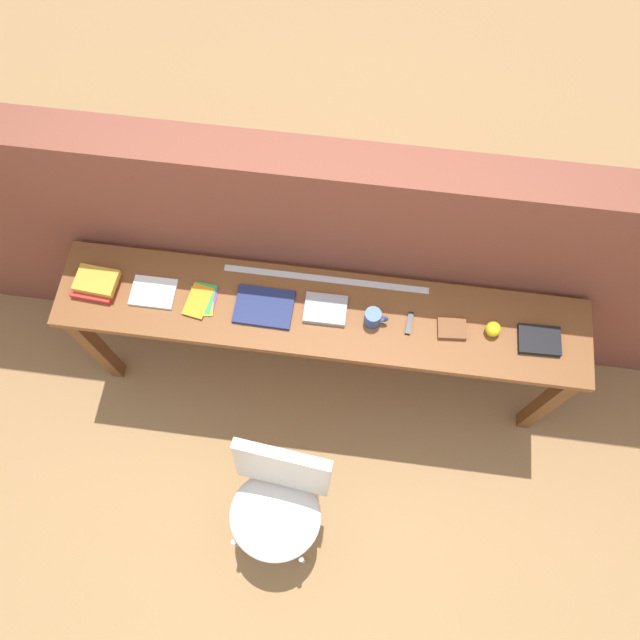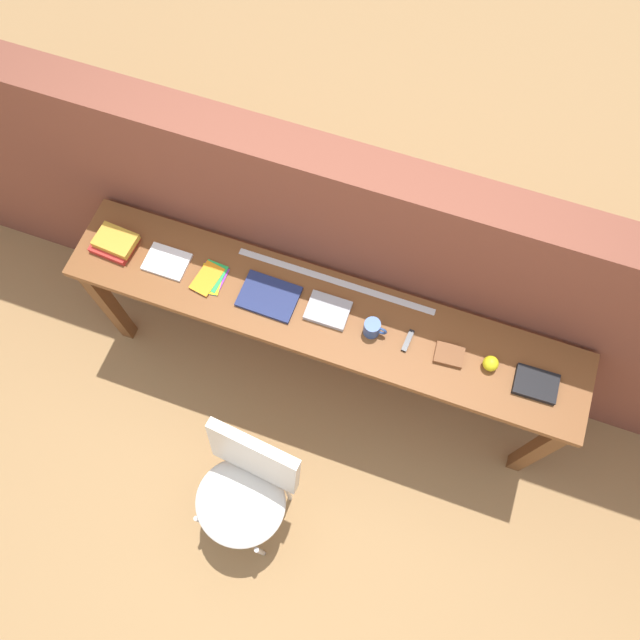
% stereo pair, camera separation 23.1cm
% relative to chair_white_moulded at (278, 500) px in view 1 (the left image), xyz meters
% --- Properties ---
extents(ground_plane, '(40.00, 40.00, 0.00)m').
position_rel_chair_white_moulded_xyz_m(ground_plane, '(0.10, 0.53, -0.53)').
color(ground_plane, '#9E7547').
extents(brick_wall_back, '(6.00, 0.20, 1.58)m').
position_rel_chair_white_moulded_xyz_m(brick_wall_back, '(0.10, 1.17, 0.26)').
color(brick_wall_back, brown).
rests_on(brick_wall_back, ground).
extents(sideboard, '(2.50, 0.44, 0.88)m').
position_rel_chair_white_moulded_xyz_m(sideboard, '(0.10, 0.83, 0.21)').
color(sideboard, brown).
rests_on(sideboard, ground).
extents(chair_white_moulded, '(0.49, 0.50, 0.89)m').
position_rel_chair_white_moulded_xyz_m(chair_white_moulded, '(0.00, 0.00, 0.00)').
color(chair_white_moulded, silver).
rests_on(chair_white_moulded, ground).
extents(book_stack_leftmost, '(0.22, 0.18, 0.07)m').
position_rel_chair_white_moulded_xyz_m(book_stack_leftmost, '(-0.97, 0.82, 0.38)').
color(book_stack_leftmost, red).
rests_on(book_stack_leftmost, sideboard).
extents(magazine_cycling, '(0.21, 0.15, 0.02)m').
position_rel_chair_white_moulded_xyz_m(magazine_cycling, '(-0.70, 0.82, 0.36)').
color(magazine_cycling, white).
rests_on(magazine_cycling, sideboard).
extents(pamphlet_pile_colourful, '(0.15, 0.19, 0.01)m').
position_rel_chair_white_moulded_xyz_m(pamphlet_pile_colourful, '(-0.47, 0.81, 0.36)').
color(pamphlet_pile_colourful, '#3399D8').
rests_on(pamphlet_pile_colourful, sideboard).
extents(book_open_centre, '(0.27, 0.20, 0.02)m').
position_rel_chair_white_moulded_xyz_m(book_open_centre, '(-0.17, 0.81, 0.36)').
color(book_open_centre, navy).
rests_on(book_open_centre, sideboard).
extents(book_grey_hardcover, '(0.20, 0.15, 0.03)m').
position_rel_chair_white_moulded_xyz_m(book_grey_hardcover, '(0.12, 0.83, 0.37)').
color(book_grey_hardcover, '#9E9EA3').
rests_on(book_grey_hardcover, sideboard).
extents(mug, '(0.11, 0.08, 0.09)m').
position_rel_chair_white_moulded_xyz_m(mug, '(0.34, 0.81, 0.40)').
color(mug, '#2D4C8C').
rests_on(mug, sideboard).
extents(multitool_folded, '(0.03, 0.11, 0.02)m').
position_rel_chair_white_moulded_xyz_m(multitool_folded, '(0.51, 0.82, 0.36)').
color(multitool_folded, black).
rests_on(multitool_folded, sideboard).
extents(leather_journal_brown, '(0.14, 0.11, 0.02)m').
position_rel_chair_white_moulded_xyz_m(leather_journal_brown, '(0.70, 0.81, 0.37)').
color(leather_journal_brown, brown).
rests_on(leather_journal_brown, sideboard).
extents(sports_ball_small, '(0.07, 0.07, 0.07)m').
position_rel_chair_white_moulded_xyz_m(sports_ball_small, '(0.89, 0.82, 0.39)').
color(sports_ball_small, yellow).
rests_on(sports_ball_small, sideboard).
extents(book_repair_rightmost, '(0.19, 0.15, 0.03)m').
position_rel_chair_white_moulded_xyz_m(book_repair_rightmost, '(1.10, 0.81, 0.37)').
color(book_repair_rightmost, black).
rests_on(book_repair_rightmost, sideboard).
extents(ruler_metal_back_edge, '(0.98, 0.03, 0.00)m').
position_rel_chair_white_moulded_xyz_m(ruler_metal_back_edge, '(0.10, 1.00, 0.35)').
color(ruler_metal_back_edge, silver).
rests_on(ruler_metal_back_edge, sideboard).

